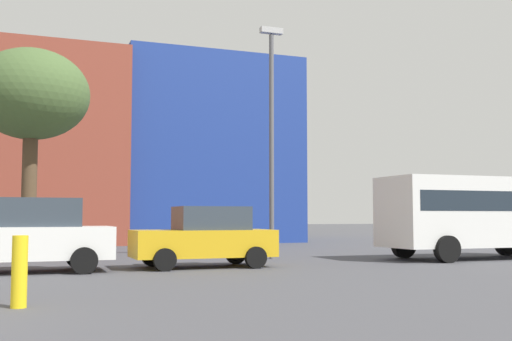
{
  "coord_description": "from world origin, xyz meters",
  "views": [
    {
      "loc": [
        2.91,
        -9.51,
        1.41
      ],
      "look_at": [
        9.9,
        9.23,
        2.91
      ],
      "focal_mm": 43.58,
      "sensor_mm": 36.0,
      "label": 1
    }
  ],
  "objects_px": {
    "parked_car_2": "(27,235)",
    "bare_tree_0": "(32,96)",
    "street_lamp": "(272,126)",
    "white_bus": "(478,211)",
    "bollard_yellow_0": "(19,272)",
    "parked_car_3": "(205,237)"
  },
  "relations": [
    {
      "from": "parked_car_3",
      "to": "bollard_yellow_0",
      "type": "height_order",
      "value": "parked_car_3"
    },
    {
      "from": "parked_car_2",
      "to": "bollard_yellow_0",
      "type": "xyz_separation_m",
      "value": [
        -0.14,
        -6.48,
        -0.38
      ]
    },
    {
      "from": "white_bus",
      "to": "street_lamp",
      "type": "xyz_separation_m",
      "value": [
        -6.57,
        2.44,
        2.88
      ]
    },
    {
      "from": "parked_car_2",
      "to": "bare_tree_0",
      "type": "distance_m",
      "value": 6.88
    },
    {
      "from": "parked_car_3",
      "to": "bare_tree_0",
      "type": "distance_m",
      "value": 8.36
    },
    {
      "from": "parked_car_2",
      "to": "bare_tree_0",
      "type": "xyz_separation_m",
      "value": [
        0.04,
        5.17,
        4.54
      ]
    },
    {
      "from": "bollard_yellow_0",
      "to": "street_lamp",
      "type": "bearing_deg",
      "value": 49.07
    },
    {
      "from": "parked_car_3",
      "to": "bollard_yellow_0",
      "type": "bearing_deg",
      "value": 53.32
    },
    {
      "from": "parked_car_3",
      "to": "street_lamp",
      "type": "height_order",
      "value": "street_lamp"
    },
    {
      "from": "bare_tree_0",
      "to": "bollard_yellow_0",
      "type": "height_order",
      "value": "bare_tree_0"
    },
    {
      "from": "white_bus",
      "to": "street_lamp",
      "type": "bearing_deg",
      "value": -20.33
    },
    {
      "from": "white_bus",
      "to": "bare_tree_0",
      "type": "distance_m",
      "value": 15.63
    },
    {
      "from": "parked_car_3",
      "to": "street_lamp",
      "type": "bearing_deg",
      "value": -139.42
    },
    {
      "from": "bollard_yellow_0",
      "to": "street_lamp",
      "type": "relative_size",
      "value": 0.14
    },
    {
      "from": "parked_car_2",
      "to": "bollard_yellow_0",
      "type": "bearing_deg",
      "value": 88.8
    },
    {
      "from": "bare_tree_0",
      "to": "street_lamp",
      "type": "relative_size",
      "value": 0.89
    },
    {
      "from": "parked_car_2",
      "to": "bollard_yellow_0",
      "type": "relative_size",
      "value": 3.88
    },
    {
      "from": "bare_tree_0",
      "to": "bollard_yellow_0",
      "type": "bearing_deg",
      "value": -90.88
    },
    {
      "from": "white_bus",
      "to": "bare_tree_0",
      "type": "relative_size",
      "value": 0.96
    },
    {
      "from": "bollard_yellow_0",
      "to": "street_lamp",
      "type": "xyz_separation_m",
      "value": [
        7.91,
        9.12,
        3.94
      ]
    },
    {
      "from": "white_bus",
      "to": "bollard_yellow_0",
      "type": "distance_m",
      "value": 15.99
    },
    {
      "from": "parked_car_2",
      "to": "white_bus",
      "type": "bearing_deg",
      "value": -179.18
    }
  ]
}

